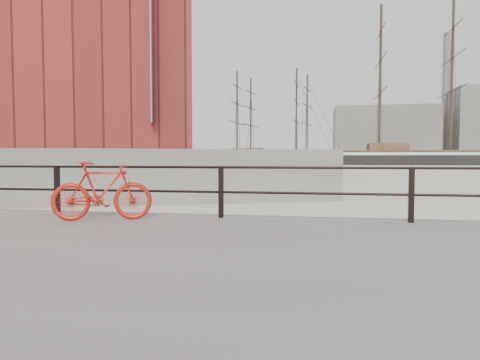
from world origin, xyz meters
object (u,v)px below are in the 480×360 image
at_px(barque_black, 450,165).
at_px(schooner_left, 266,165).
at_px(bicycle, 102,191).
at_px(schooner_mid, 278,165).
at_px(workboat_near, 69,172).
at_px(workboat_far, 127,169).

bearing_deg(barque_black, schooner_left, -165.39).
bearing_deg(barque_black, bicycle, -109.46).
relative_size(bicycle, barque_black, 0.03).
relative_size(bicycle, schooner_mid, 0.07).
xyz_separation_m(workboat_near, workboat_far, (0.00, 13.92, 0.00)).
relative_size(barque_black, workboat_near, 5.32).
bearing_deg(bicycle, barque_black, 50.30).
relative_size(schooner_mid, workboat_far, 2.24).
relative_size(barque_black, workboat_far, 5.36).
height_order(bicycle, workboat_near, workboat_near).
bearing_deg(workboat_far, schooner_mid, 55.35).
height_order(barque_black, schooner_left, barque_black).
relative_size(schooner_mid, schooner_left, 0.98).
relative_size(barque_black, schooner_mid, 2.40).
relative_size(bicycle, workboat_far, 0.16).
bearing_deg(workboat_near, bicycle, -84.19).
bearing_deg(workboat_far, schooner_left, 56.71).
xyz_separation_m(schooner_left, workboat_near, (-15.24, -44.74, 0.00)).
height_order(schooner_mid, workboat_near, schooner_mid).
height_order(bicycle, schooner_left, schooner_left).
distance_m(schooner_mid, workboat_near, 50.24).
xyz_separation_m(bicycle, barque_black, (30.98, 87.15, -0.90)).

